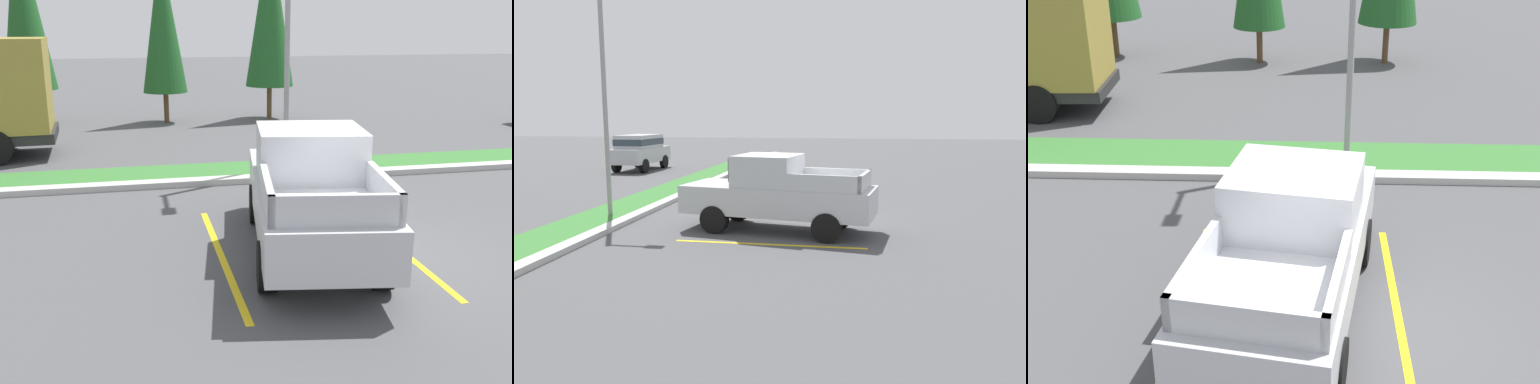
# 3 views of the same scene
# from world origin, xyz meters

# --- Properties ---
(ground_plane) EXTENTS (120.00, 120.00, 0.00)m
(ground_plane) POSITION_xyz_m (0.00, 0.00, 0.00)
(ground_plane) COLOR #4C4C4F
(parking_line_near) EXTENTS (0.12, 4.80, 0.01)m
(parking_line_near) POSITION_xyz_m (-2.36, 0.33, 0.00)
(parking_line_near) COLOR yellow
(parking_line_near) RESTS_ON ground
(parking_line_far) EXTENTS (0.12, 4.80, 0.01)m
(parking_line_far) POSITION_xyz_m (0.74, 0.33, 0.00)
(parking_line_far) COLOR yellow
(parking_line_far) RESTS_ON ground
(curb_strip) EXTENTS (56.00, 0.40, 0.15)m
(curb_strip) POSITION_xyz_m (0.00, 5.00, 0.07)
(curb_strip) COLOR #B2B2AD
(curb_strip) RESTS_ON ground
(grass_median) EXTENTS (56.00, 1.80, 0.06)m
(grass_median) POSITION_xyz_m (0.00, 6.10, 0.03)
(grass_median) COLOR #387533
(grass_median) RESTS_ON ground
(pickup_truck_main) EXTENTS (2.73, 5.46, 2.10)m
(pickup_truck_main) POSITION_xyz_m (-0.80, 0.38, 1.04)
(pickup_truck_main) COLOR black
(pickup_truck_main) RESTS_ON ground
(suv_distant) EXTENTS (4.63, 2.03, 2.10)m
(suv_distant) POSITION_xyz_m (13.27, 10.75, 1.24)
(suv_distant) COLOR black
(suv_distant) RESTS_ON ground
(street_light) EXTENTS (0.24, 1.49, 7.05)m
(street_light) POSITION_xyz_m (0.24, 5.75, 4.08)
(street_light) COLOR gray
(street_light) RESTS_ON ground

